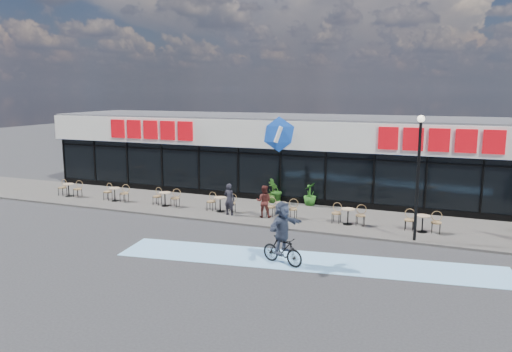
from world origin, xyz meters
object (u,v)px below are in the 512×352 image
at_px(lamp_post, 418,167).
at_px(potted_plant_mid, 275,191).
at_px(patron_left, 229,199).
at_px(potted_plant_left, 273,192).
at_px(patron_right, 264,201).
at_px(bistro_set_0, 70,188).
at_px(potted_plant_right, 310,194).
at_px(cyclist_a, 282,235).

distance_m(lamp_post, potted_plant_mid, 8.99).
bearing_deg(patron_left, potted_plant_mid, -101.61).
bearing_deg(potted_plant_left, potted_plant_mid, -16.53).
bearing_deg(patron_right, lamp_post, 159.82).
distance_m(lamp_post, bistro_set_0, 19.30).
bearing_deg(potted_plant_mid, lamp_post, -29.39).
bearing_deg(lamp_post, potted_plant_left, 150.85).
height_order(potted_plant_mid, patron_left, patron_left).
relative_size(lamp_post, potted_plant_right, 4.23).
distance_m(potted_plant_left, patron_left, 3.52).
distance_m(lamp_post, patron_right, 7.47).
xyz_separation_m(lamp_post, potted_plant_left, (-7.72, 4.31, -2.45)).
relative_size(bistro_set_0, potted_plant_right, 1.29).
bearing_deg(patron_right, potted_plant_right, -123.53).
relative_size(potted_plant_right, patron_left, 0.77).
height_order(potted_plant_right, patron_right, patron_right).
height_order(potted_plant_left, patron_left, patron_left).
height_order(potted_plant_left, patron_right, patron_right).
relative_size(lamp_post, bistro_set_0, 3.28).
bearing_deg(lamp_post, potted_plant_right, 142.19).
bearing_deg(lamp_post, cyclist_a, -132.95).
xyz_separation_m(bistro_set_0, potted_plant_mid, (11.52, 2.83, 0.21)).
bearing_deg(lamp_post, potted_plant_mid, 150.61).
height_order(potted_plant_mid, patron_right, patron_right).
bearing_deg(potted_plant_mid, bistro_set_0, -166.21).
distance_m(lamp_post, patron_left, 9.07).
bearing_deg(potted_plant_mid, potted_plant_left, 163.47).
height_order(bistro_set_0, patron_left, patron_left).
distance_m(potted_plant_mid, potted_plant_right, 1.90).
relative_size(potted_plant_mid, patron_right, 0.87).
bearing_deg(bistro_set_0, potted_plant_right, 12.47).
xyz_separation_m(lamp_post, potted_plant_right, (-5.67, 4.40, -2.41)).
distance_m(bistro_set_0, potted_plant_right, 13.73).
bearing_deg(patron_left, potted_plant_right, -123.69).
distance_m(patron_left, cyclist_a, 7.09).
bearing_deg(potted_plant_left, cyclist_a, -67.71).
distance_m(bistro_set_0, patron_right, 12.06).
xyz_separation_m(bistro_set_0, patron_left, (10.34, -0.49, 0.32)).
bearing_deg(cyclist_a, patron_left, 130.49).
bearing_deg(patron_right, potted_plant_left, -87.96).
height_order(lamp_post, patron_right, lamp_post).
distance_m(bistro_set_0, cyclist_a, 16.06).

